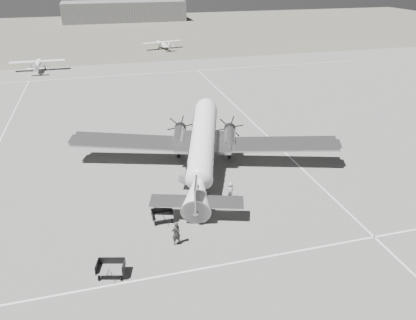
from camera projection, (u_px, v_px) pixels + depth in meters
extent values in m
plane|color=slate|center=(177.00, 172.00, 39.16)|extent=(260.00, 260.00, 0.00)
cube|color=white|center=(218.00, 266.00, 26.99)|extent=(60.00, 0.15, 0.01)
cube|color=white|center=(291.00, 158.00, 41.99)|extent=(0.15, 80.00, 0.01)
cube|color=white|center=(134.00, 75.00, 73.91)|extent=(90.00, 0.15, 0.01)
cube|color=#58564A|center=(115.00, 31.00, 121.70)|extent=(260.00, 90.00, 0.01)
cube|color=slate|center=(124.00, 12.00, 143.30)|extent=(42.00, 14.00, 6.00)
cube|color=slate|center=(123.00, 2.00, 141.86)|extent=(42.00, 14.00, 0.60)
imported|color=#2F2F2F|center=(176.00, 233.00, 28.70)|extent=(0.80, 0.65, 1.88)
imported|color=#B9B9B6|center=(230.00, 198.00, 33.25)|extent=(0.63, 0.79, 1.58)
imported|color=#AAAAA8|center=(230.00, 191.00, 34.33)|extent=(0.56, 0.82, 1.62)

